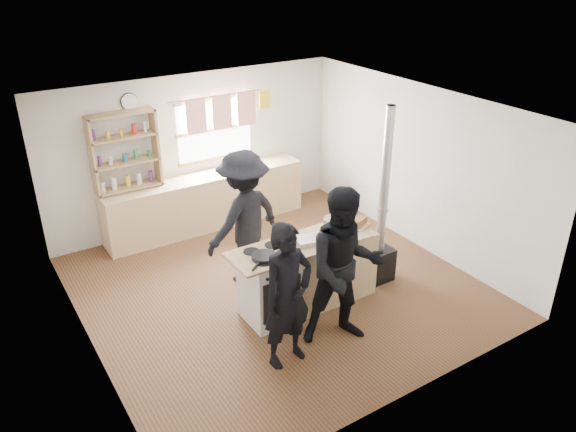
% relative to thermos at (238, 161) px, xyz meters
% --- Properties ---
extents(ground, '(5.00, 5.00, 0.01)m').
position_rel_thermos_xyz_m(ground, '(-0.62, -2.22, -1.04)').
color(ground, brown).
rests_on(ground, ground).
extents(back_counter, '(3.40, 0.55, 0.90)m').
position_rel_thermos_xyz_m(back_counter, '(-0.62, 0.00, -0.59)').
color(back_counter, '#D2B27E').
rests_on(back_counter, ground).
extents(shelving_unit, '(1.00, 0.28, 1.20)m').
position_rel_thermos_xyz_m(shelving_unit, '(-1.82, 0.12, 0.48)').
color(shelving_unit, tan).
rests_on(shelving_unit, back_counter).
extents(thermos, '(0.10, 0.10, 0.27)m').
position_rel_thermos_xyz_m(thermos, '(0.00, 0.00, 0.00)').
color(thermos, silver).
rests_on(thermos, back_counter).
extents(cooking_island, '(1.97, 0.64, 0.93)m').
position_rel_thermos_xyz_m(cooking_island, '(-0.48, -2.77, -0.57)').
color(cooking_island, white).
rests_on(cooking_island, ground).
extents(skillet_greens, '(0.42, 0.42, 0.05)m').
position_rel_thermos_xyz_m(skillet_greens, '(-1.17, -2.84, -0.08)').
color(skillet_greens, black).
rests_on(skillet_greens, cooking_island).
extents(roast_tray, '(0.34, 0.31, 0.06)m').
position_rel_thermos_xyz_m(roast_tray, '(-0.52, -2.80, -0.07)').
color(roast_tray, silver).
rests_on(roast_tray, cooking_island).
extents(stockpot_stove, '(0.22, 0.22, 0.18)m').
position_rel_thermos_xyz_m(stockpot_stove, '(-0.83, -2.69, -0.03)').
color(stockpot_stove, silver).
rests_on(stockpot_stove, cooking_island).
extents(stockpot_counter, '(0.26, 0.26, 0.20)m').
position_rel_thermos_xyz_m(stockpot_counter, '(-0.05, -2.71, -0.02)').
color(stockpot_counter, '#AFAFB2').
rests_on(stockpot_counter, cooking_island).
extents(bread_board, '(0.34, 0.30, 0.12)m').
position_rel_thermos_xyz_m(bread_board, '(0.30, -2.80, -0.05)').
color(bread_board, tan).
rests_on(bread_board, cooking_island).
extents(flue_heater, '(0.35, 0.35, 2.50)m').
position_rel_thermos_xyz_m(flue_heater, '(0.70, -2.80, -0.38)').
color(flue_heater, black).
rests_on(flue_heater, ground).
extents(person_near_left, '(0.66, 0.47, 1.72)m').
position_rel_thermos_xyz_m(person_near_left, '(-1.30, -3.57, -0.17)').
color(person_near_left, black).
rests_on(person_near_left, ground).
extents(person_near_right, '(1.15, 1.04, 1.94)m').
position_rel_thermos_xyz_m(person_near_right, '(-0.54, -3.58, -0.06)').
color(person_near_right, black).
rests_on(person_near_right, ground).
extents(person_far, '(1.37, 1.01, 1.90)m').
position_rel_thermos_xyz_m(person_far, '(-0.87, -1.78, -0.09)').
color(person_far, black).
rests_on(person_far, ground).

